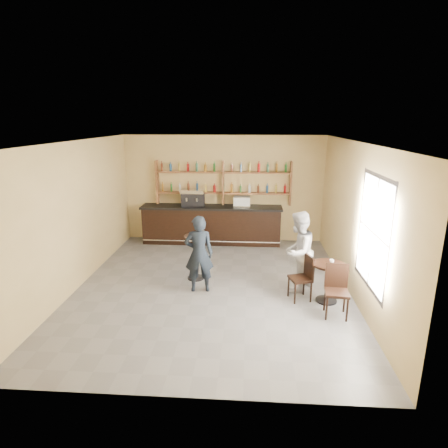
# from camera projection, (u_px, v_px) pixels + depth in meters

# --- Properties ---
(floor) EXTENTS (7.00, 7.00, 0.00)m
(floor) POSITION_uv_depth(u_px,v_px,m) (213.00, 287.00, 8.43)
(floor) COLOR #5E5E62
(floor) RESTS_ON ground
(ceiling) EXTENTS (7.00, 7.00, 0.00)m
(ceiling) POSITION_uv_depth(u_px,v_px,m) (211.00, 142.00, 7.56)
(ceiling) COLOR white
(ceiling) RESTS_ON wall_back
(wall_back) EXTENTS (7.00, 0.00, 7.00)m
(wall_back) POSITION_uv_depth(u_px,v_px,m) (223.00, 189.00, 11.36)
(wall_back) COLOR tan
(wall_back) RESTS_ON floor
(wall_front) EXTENTS (7.00, 0.00, 7.00)m
(wall_front) POSITION_uv_depth(u_px,v_px,m) (184.00, 290.00, 4.63)
(wall_front) COLOR tan
(wall_front) RESTS_ON floor
(wall_left) EXTENTS (0.00, 7.00, 7.00)m
(wall_left) POSITION_uv_depth(u_px,v_px,m) (76.00, 216.00, 8.19)
(wall_left) COLOR tan
(wall_left) RESTS_ON floor
(wall_right) EXTENTS (0.00, 7.00, 7.00)m
(wall_right) POSITION_uv_depth(u_px,v_px,m) (355.00, 221.00, 7.80)
(wall_right) COLOR tan
(wall_right) RESTS_ON floor
(window_pane) EXTENTS (0.00, 2.00, 2.00)m
(window_pane) POSITION_uv_depth(u_px,v_px,m) (374.00, 233.00, 6.62)
(window_pane) COLOR white
(window_pane) RESTS_ON wall_right
(window_frame) EXTENTS (0.04, 1.70, 2.10)m
(window_frame) POSITION_uv_depth(u_px,v_px,m) (373.00, 233.00, 6.62)
(window_frame) COLOR black
(window_frame) RESTS_ON wall_right
(shelf_unit) EXTENTS (4.00, 0.26, 1.40)m
(shelf_unit) POSITION_uv_depth(u_px,v_px,m) (223.00, 183.00, 11.18)
(shelf_unit) COLOR brown
(shelf_unit) RESTS_ON wall_back
(liquor_bottles) EXTENTS (3.68, 0.10, 1.00)m
(liquor_bottles) POSITION_uv_depth(u_px,v_px,m) (223.00, 177.00, 11.13)
(liquor_bottles) COLOR #8C5919
(liquor_bottles) RESTS_ON shelf_unit
(bar_counter) EXTENTS (4.20, 0.82, 1.14)m
(bar_counter) POSITION_uv_depth(u_px,v_px,m) (212.00, 224.00, 11.32)
(bar_counter) COLOR black
(bar_counter) RESTS_ON floor
(espresso_machine) EXTENTS (0.76, 0.55, 0.50)m
(espresso_machine) POSITION_uv_depth(u_px,v_px,m) (193.00, 198.00, 11.14)
(espresso_machine) COLOR black
(espresso_machine) RESTS_ON bar_counter
(pastry_case) EXTENTS (0.50, 0.41, 0.30)m
(pastry_case) POSITION_uv_depth(u_px,v_px,m) (242.00, 202.00, 11.07)
(pastry_case) COLOR silver
(pastry_case) RESTS_ON bar_counter
(pedestal_table) EXTENTS (0.68, 0.68, 1.06)m
(pedestal_table) POSITION_uv_depth(u_px,v_px,m) (196.00, 257.00, 8.73)
(pedestal_table) COLOR black
(pedestal_table) RESTS_ON floor
(napkin) EXTENTS (0.23, 0.23, 0.00)m
(napkin) POSITION_uv_depth(u_px,v_px,m) (195.00, 236.00, 8.58)
(napkin) COLOR white
(napkin) RESTS_ON pedestal_table
(donut) EXTENTS (0.13, 0.13, 0.04)m
(donut) POSITION_uv_depth(u_px,v_px,m) (195.00, 235.00, 8.57)
(donut) COLOR #B87B43
(donut) RESTS_ON napkin
(cup_pedestal) EXTENTS (0.14, 0.14, 0.10)m
(cup_pedestal) POSITION_uv_depth(u_px,v_px,m) (202.00, 232.00, 8.66)
(cup_pedestal) COLOR white
(cup_pedestal) RESTS_ON pedestal_table
(man_main) EXTENTS (0.67, 0.49, 1.70)m
(man_main) POSITION_uv_depth(u_px,v_px,m) (199.00, 254.00, 8.03)
(man_main) COLOR black
(man_main) RESTS_ON floor
(cafe_table) EXTENTS (0.80, 0.80, 0.83)m
(cafe_table) POSITION_uv_depth(u_px,v_px,m) (327.00, 283.00, 7.65)
(cafe_table) COLOR black
(cafe_table) RESTS_ON floor
(cup_cafe) EXTENTS (0.10, 0.10, 0.09)m
(cup_cafe) POSITION_uv_depth(u_px,v_px,m) (332.00, 262.00, 7.53)
(cup_cafe) COLOR white
(cup_cafe) RESTS_ON cafe_table
(chair_west) EXTENTS (0.51, 0.51, 0.95)m
(chair_west) POSITION_uv_depth(u_px,v_px,m) (300.00, 278.00, 7.72)
(chair_west) COLOR black
(chair_west) RESTS_ON floor
(chair_south) EXTENTS (0.47, 0.47, 1.00)m
(chair_south) POSITION_uv_depth(u_px,v_px,m) (337.00, 292.00, 7.05)
(chair_south) COLOR black
(chair_south) RESTS_ON floor
(patron_second) EXTENTS (1.02, 1.08, 1.77)m
(patron_second) POSITION_uv_depth(u_px,v_px,m) (298.00, 252.00, 8.07)
(patron_second) COLOR #ABAAAF
(patron_second) RESTS_ON floor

